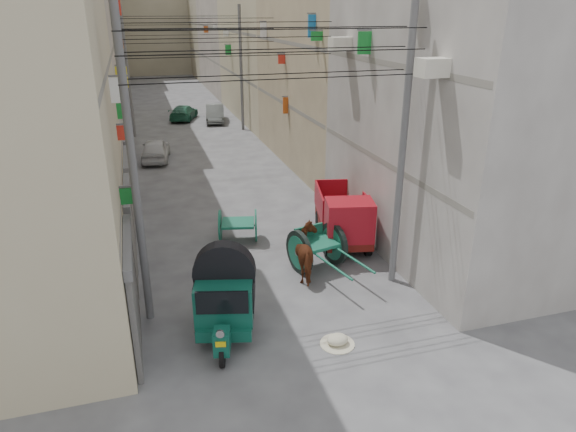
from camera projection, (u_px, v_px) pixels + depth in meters
name	position (u px, v px, depth m)	size (l,w,h in m)	color
building_row_left	(56.00, 28.00, 35.25)	(8.00, 62.00, 14.00)	tan
building_row_right	(280.00, 26.00, 39.48)	(8.00, 62.00, 14.00)	#ABA7A0
end_cap_building	(153.00, 19.00, 65.66)	(22.00, 10.00, 13.00)	tan
shutters_left	(130.00, 210.00, 17.10)	(0.18, 14.40, 2.88)	#4D4D52
signboards	(199.00, 95.00, 27.43)	(8.22, 40.52, 5.67)	white
ac_units	(386.00, 20.00, 14.46)	(0.70, 6.55, 3.35)	beige
utility_poles	(212.00, 98.00, 23.08)	(7.40, 22.20, 8.00)	#59595C
overhead_cables	(219.00, 36.00, 19.73)	(7.40, 22.52, 1.12)	black
auto_rickshaw	(226.00, 293.00, 12.82)	(1.99, 2.80, 1.90)	black
tonga_cart	(317.00, 247.00, 16.23)	(1.86, 3.28, 1.40)	black
mini_truck	(345.00, 221.00, 17.64)	(2.29, 3.76, 1.97)	black
second_cart	(238.00, 225.00, 18.16)	(1.56, 1.45, 1.18)	#155E45
feed_sack	(337.00, 340.00, 12.68)	(0.54, 0.43, 0.27)	beige
horse	(309.00, 253.00, 15.74)	(0.83, 1.81, 1.53)	#5F2116
distant_car_white	(156.00, 150.00, 27.96)	(1.41, 3.49, 1.19)	silver
distant_car_grey	(215.00, 113.00, 37.53)	(1.28, 3.67, 1.21)	#505453
distant_car_green	(184.00, 112.00, 38.26)	(1.49, 3.67, 1.07)	#1E5940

